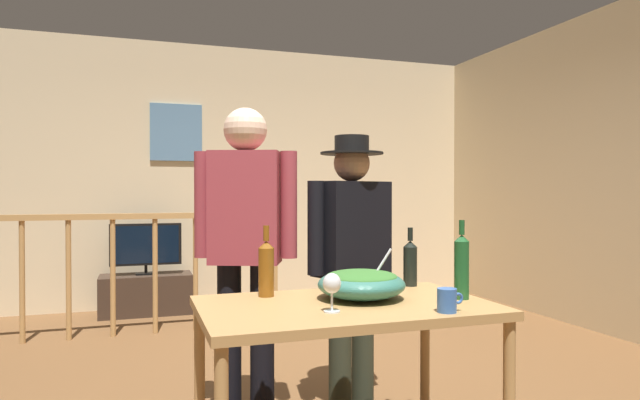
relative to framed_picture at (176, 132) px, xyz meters
The scene contains 16 objects.
ground_plane 3.61m from the framed_picture, 78.16° to the right, with size 7.99×7.99×0.00m, color brown.
back_wall 0.78m from the framed_picture, ahead, with size 5.75×0.10×2.86m, color beige.
side_wall_right 4.11m from the framed_picture, 30.80° to the right, with size 0.10×4.61×2.86m, color beige.
framed_picture is the anchor object (origin of this frame).
stair_railing 1.68m from the framed_picture, 100.41° to the right, with size 2.87×0.10×1.10m.
tv_console 1.74m from the framed_picture, 138.01° to the right, with size 0.90×0.40×0.40m, color #38281E.
flat_screen_tv 1.27m from the framed_picture, 135.03° to the right, with size 0.70×0.12×0.52m.
serving_table 4.11m from the framed_picture, 83.28° to the right, with size 1.26×0.78×0.75m.
salad_bowl 4.02m from the framed_picture, 81.66° to the right, with size 0.40×0.40×0.23m.
wine_glass 4.19m from the framed_picture, 85.17° to the right, with size 0.08×0.08×0.16m.
wine_bottle_green 4.22m from the framed_picture, 75.94° to the right, with size 0.07×0.07×0.36m.
wine_bottle_amber 3.78m from the framed_picture, 87.40° to the right, with size 0.07×0.07×0.33m.
wine_bottle_dark 3.85m from the framed_picture, 75.32° to the right, with size 0.07×0.07×0.30m.
mug_blue 4.41m from the framed_picture, 79.41° to the right, with size 0.11×0.08×0.10m.
person_standing_left 3.32m from the framed_picture, 87.30° to the right, with size 0.53×0.34×1.69m.
person_standing_right 3.43m from the framed_picture, 76.51° to the right, with size 0.59×0.37×1.56m.
Camera 1 is at (-1.04, -3.13, 1.24)m, focal length 30.93 mm.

